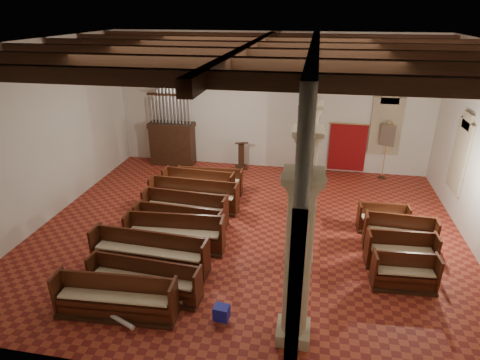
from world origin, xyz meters
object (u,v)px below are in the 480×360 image
at_px(nave_pew_0, 116,303).
at_px(aisle_pew_0, 404,277).
at_px(lectern, 241,157).
at_px(processional_banner, 384,160).
at_px(pipe_organ, 172,136).

bearing_deg(nave_pew_0, aisle_pew_0, 15.30).
bearing_deg(lectern, processional_banner, -18.31).
height_order(pipe_organ, aisle_pew_0, pipe_organ).
distance_m(processional_banner, nave_pew_0, 12.55).
bearing_deg(pipe_organ, aisle_pew_0, -40.22).
bearing_deg(pipe_organ, lectern, -0.21).
relative_size(nave_pew_0, aisle_pew_0, 1.76).
relative_size(pipe_organ, processional_banner, 1.71).
height_order(pipe_organ, processional_banner, pipe_organ).
xyz_separation_m(nave_pew_0, aisle_pew_0, (7.04, 2.37, -0.02)).
relative_size(processional_banner, aisle_pew_0, 1.51).
relative_size(lectern, aisle_pew_0, 0.80).
bearing_deg(pipe_organ, nave_pew_0, -78.52).
bearing_deg(aisle_pew_0, lectern, 123.66).
bearing_deg(lectern, aisle_pew_0, -71.23).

